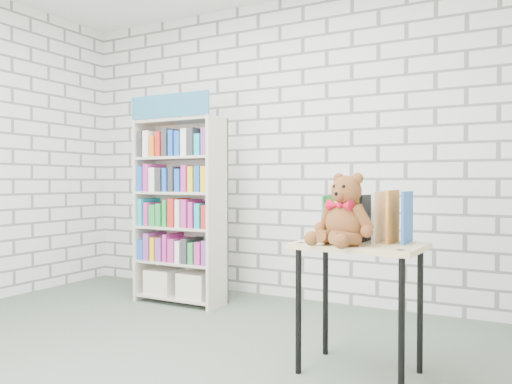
% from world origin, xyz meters
% --- Properties ---
extents(ground, '(4.50, 4.50, 0.00)m').
position_xyz_m(ground, '(0.00, 0.00, 0.00)').
color(ground, '#4D5B4D').
rests_on(ground, ground).
extents(room_shell, '(4.52, 4.02, 2.81)m').
position_xyz_m(room_shell, '(0.00, 0.00, 1.78)').
color(room_shell, silver).
rests_on(room_shell, ground).
extents(bookshelf, '(0.82, 0.32, 1.85)m').
position_xyz_m(bookshelf, '(-0.68, 1.36, 0.84)').
color(bookshelf, beige).
rests_on(bookshelf, ground).
extents(display_table, '(0.72, 0.52, 0.74)m').
position_xyz_m(display_table, '(1.22, 0.49, 0.64)').
color(display_table, '#D6C080').
rests_on(display_table, ground).
extents(table_books, '(0.49, 0.24, 0.29)m').
position_xyz_m(table_books, '(1.22, 0.60, 0.89)').
color(table_books, teal).
rests_on(table_books, display_table).
extents(teddy_bear, '(0.36, 0.35, 0.40)m').
position_xyz_m(teddy_bear, '(1.16, 0.39, 0.90)').
color(teddy_bear, brown).
rests_on(teddy_bear, display_table).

